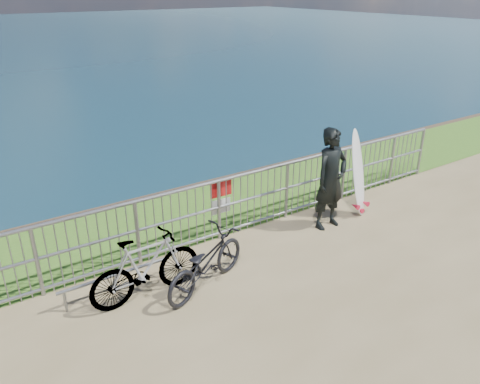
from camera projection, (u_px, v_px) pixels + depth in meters
grass_strip at (212, 208)px, 9.41m from camera, size 120.00×120.00×0.00m
railing at (243, 202)px, 8.35m from camera, size 10.06×0.10×1.13m
surfer at (331, 179)px, 8.36m from camera, size 0.70×0.48×1.88m
surfboard at (358, 176)px, 8.89m from camera, size 0.56×0.52×1.72m
bicycle_near at (206, 262)px, 6.80m from camera, size 1.73×1.12×0.86m
bicycle_far at (146, 267)px, 6.56m from camera, size 1.68×0.52×1.00m
bike_rack at (116, 277)px, 6.71m from camera, size 1.67×0.05×0.35m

